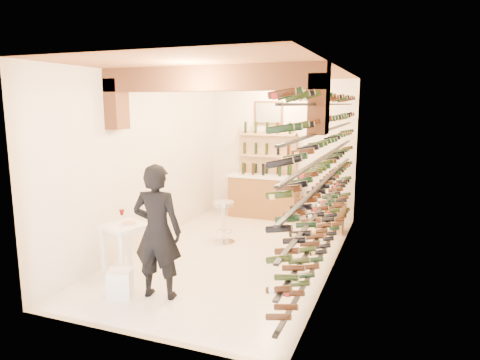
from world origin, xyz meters
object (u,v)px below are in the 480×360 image
Objects in this scene: tasting_table at (125,234)px; person at (157,232)px; wine_rack at (322,174)px; chrome_barstool at (224,219)px; back_counter at (264,195)px; white_stool at (120,284)px; crate_lower at (330,224)px.

person reaches higher than tasting_table.
wine_rack reaches higher than chrome_barstool.
wine_rack reaches higher than back_counter.
wine_rack is 5.51× the size of tasting_table.
tasting_table is at bearing -109.46° from chrome_barstool.
tasting_table is 1.26× the size of chrome_barstool.
wine_rack is 3.38m from back_counter.
white_stool is 0.74× the size of crate_lower.
back_counter is at bearing 83.74° from white_stool.
back_counter is 2.07× the size of chrome_barstool.
back_counter reaches higher than white_stool.
wine_rack is 10.85× the size of crate_lower.
tasting_table is at bearing -125.36° from crate_lower.
person is at bearing -6.77° from tasting_table.
wine_rack is 2.43m from crate_lower.
crate_lower is (1.73, 3.96, -0.78)m from person.
back_counter is at bearing 87.04° from chrome_barstool.
chrome_barstool reaches higher than white_stool.
back_counter reaches higher than chrome_barstool.
back_counter is 3.24× the size of crate_lower.
person is (-1.87, -1.97, -0.61)m from wine_rack.
person is at bearing -113.62° from crate_lower.
crate_lower is (2.54, 3.58, -0.54)m from tasting_table.
person is (-0.04, -4.62, 0.41)m from back_counter.
white_stool is (0.32, -0.60, -0.51)m from tasting_table.
chrome_barstool is (0.74, 2.09, -0.22)m from tasting_table.
chrome_barstool is 1.56× the size of crate_lower.
chrome_barstool is at bearing -92.96° from back_counter.
wine_rack reaches higher than crate_lower.
person reaches higher than back_counter.
wine_rack is 3.04× the size of person.
wine_rack is at bearing -141.77° from person.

